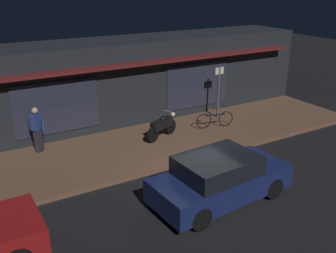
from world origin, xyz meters
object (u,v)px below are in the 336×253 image
motorcycle (162,126)px  sign_post (219,88)px  parked_car_far (219,178)px  bicycle_parked (215,119)px  person_photographer (37,129)px

motorcycle → sign_post: bearing=13.3°
motorcycle → parked_car_far: parked_car_far is taller
sign_post → bicycle_parked: bearing=-132.5°
bicycle_parked → person_photographer: bearing=169.6°
motorcycle → bicycle_parked: motorcycle is taller
bicycle_parked → parked_car_far: bearing=-125.5°
bicycle_parked → sign_post: bearing=47.5°
motorcycle → bicycle_parked: 2.46m
bicycle_parked → person_photographer: (-6.95, 1.27, 0.52)m
bicycle_parked → parked_car_far: size_ratio=0.39×
motorcycle → person_photographer: size_ratio=0.97×
bicycle_parked → person_photographer: 7.08m
motorcycle → parked_car_far: 4.65m
sign_post → motorcycle: bearing=-166.7°
motorcycle → bicycle_parked: (2.45, -0.15, -0.14)m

